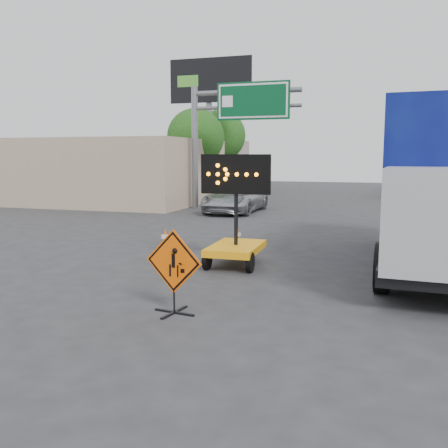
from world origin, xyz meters
The scene contains 14 objects.
ground centered at (0.00, 0.00, 0.00)m, with size 100.00×100.00×0.00m, color #2D2D30.
storefront_left_near centered at (-14.00, 20.00, 2.00)m, with size 14.00×10.00×4.00m, color tan.
storefront_left_far centered at (-15.00, 34.00, 2.20)m, with size 12.00×10.00×4.40m, color gray.
highway_gantry centered at (-4.43, 17.96, 5.07)m, with size 6.18×0.38×6.90m.
billboard centered at (-8.35, 25.87, 7.35)m, with size 6.10×0.54×9.85m.
tree_left_near centered at (-8.00, 22.00, 4.16)m, with size 3.71×3.71×6.03m.
tree_left_far centered at (-9.00, 30.00, 4.60)m, with size 4.10×4.10×6.66m.
construction_sign centered at (0.10, -0.08, 0.86)m, with size 1.21×0.86×1.62m.
arrow_board centered at (0.01, 4.33, 0.67)m, with size 1.91×2.15×3.02m.
pickup_truck centered at (-3.75, 16.82, 0.74)m, with size 2.46×5.34×1.48m, color #AFB1B6.
box_truck centered at (5.29, 5.70, 1.96)m, with size 3.25×9.22×4.33m.
cone_a centered at (-1.21, 2.97, 0.39)m, with size 0.47×0.47×0.79m.
cone_b centered at (-2.58, 5.38, 0.39)m, with size 0.52×0.52×0.79m.
cone_c centered at (-0.71, 6.94, 0.34)m, with size 0.36×0.36×0.68m.
Camera 1 is at (3.84, -8.53, 2.98)m, focal length 40.00 mm.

